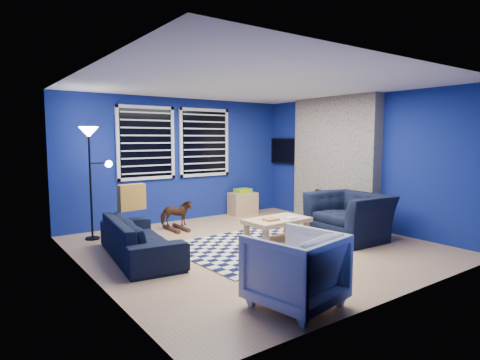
# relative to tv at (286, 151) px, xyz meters

# --- Properties ---
(floor) EXTENTS (5.00, 5.00, 0.00)m
(floor) POSITION_rel_tv_xyz_m (-2.45, -2.00, -1.40)
(floor) COLOR tan
(floor) RESTS_ON ground
(ceiling) EXTENTS (5.00, 5.00, 0.00)m
(ceiling) POSITION_rel_tv_xyz_m (-2.45, -2.00, 1.10)
(ceiling) COLOR white
(ceiling) RESTS_ON wall_back
(wall_back) EXTENTS (5.00, 0.00, 5.00)m
(wall_back) POSITION_rel_tv_xyz_m (-2.45, 0.50, -0.15)
(wall_back) COLOR navy
(wall_back) RESTS_ON floor
(wall_left) EXTENTS (0.00, 5.00, 5.00)m
(wall_left) POSITION_rel_tv_xyz_m (-4.95, -2.00, -0.15)
(wall_left) COLOR navy
(wall_left) RESTS_ON floor
(wall_right) EXTENTS (0.00, 5.00, 5.00)m
(wall_right) POSITION_rel_tv_xyz_m (0.05, -2.00, -0.15)
(wall_right) COLOR navy
(wall_right) RESTS_ON floor
(fireplace) EXTENTS (0.65, 2.00, 2.50)m
(fireplace) POSITION_rel_tv_xyz_m (-0.09, -1.50, -0.20)
(fireplace) COLOR gray
(fireplace) RESTS_ON floor
(window_left) EXTENTS (1.17, 0.06, 1.42)m
(window_left) POSITION_rel_tv_xyz_m (-3.20, 0.46, 0.20)
(window_left) COLOR black
(window_left) RESTS_ON wall_back
(window_right) EXTENTS (1.17, 0.06, 1.42)m
(window_right) POSITION_rel_tv_xyz_m (-1.90, 0.46, 0.20)
(window_right) COLOR black
(window_right) RESTS_ON wall_back
(tv) EXTENTS (0.07, 1.00, 0.58)m
(tv) POSITION_rel_tv_xyz_m (0.00, 0.00, 0.00)
(tv) COLOR black
(tv) RESTS_ON wall_right
(rug) EXTENTS (2.58, 2.10, 0.02)m
(rug) POSITION_rel_tv_xyz_m (-2.40, -2.05, -1.39)
(rug) COLOR black
(rug) RESTS_ON floor
(sofa) EXTENTS (2.02, 0.99, 0.57)m
(sofa) POSITION_rel_tv_xyz_m (-4.14, -1.51, -1.12)
(sofa) COLOR black
(sofa) RESTS_ON floor
(armchair_big) EXTENTS (1.24, 1.10, 0.77)m
(armchair_big) POSITION_rel_tv_xyz_m (-0.90, -2.57, -1.01)
(armchair_big) COLOR black
(armchair_big) RESTS_ON floor
(armchair_bent) EXTENTS (0.95, 0.97, 0.77)m
(armchair_bent) POSITION_rel_tv_xyz_m (-3.50, -4.01, -1.02)
(armchair_bent) COLOR gray
(armchair_bent) RESTS_ON floor
(rocking_horse) EXTENTS (0.47, 0.63, 0.48)m
(rocking_horse) POSITION_rel_tv_xyz_m (-2.96, -0.28, -1.09)
(rocking_horse) COLOR #462C16
(rocking_horse) RESTS_ON floor
(coffee_table) EXTENTS (1.01, 0.61, 0.49)m
(coffee_table) POSITION_rel_tv_xyz_m (-2.27, -2.31, -1.06)
(coffee_table) COLOR tan
(coffee_table) RESTS_ON rug
(cabinet) EXTENTS (0.61, 0.42, 0.58)m
(cabinet) POSITION_rel_tv_xyz_m (-1.06, 0.25, -1.14)
(cabinet) COLOR tan
(cabinet) RESTS_ON floor
(floor_lamp) EXTENTS (0.51, 0.32, 1.88)m
(floor_lamp) POSITION_rel_tv_xyz_m (-4.38, -0.06, 0.14)
(floor_lamp) COLOR black
(floor_lamp) RESTS_ON floor
(throw_pillow) EXTENTS (0.44, 0.18, 0.41)m
(throw_pillow) POSITION_rel_tv_xyz_m (-3.99, -0.83, -0.63)
(throw_pillow) COLOR #BF812D
(throw_pillow) RESTS_ON sofa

